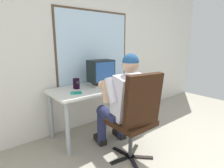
% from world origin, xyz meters
% --- Properties ---
extents(wall_rear, '(5.82, 0.08, 2.85)m').
position_xyz_m(wall_rear, '(-0.01, 2.56, 1.42)').
color(wall_rear, silver).
rests_on(wall_rear, ground).
extents(desk, '(1.49, 0.67, 0.73)m').
position_xyz_m(desk, '(-0.30, 2.17, 0.63)').
color(desk, '#8C949A').
rests_on(desk, ground).
extents(office_chair, '(0.53, 0.57, 1.08)m').
position_xyz_m(office_chair, '(-0.43, 1.27, 0.61)').
color(office_chair, black).
rests_on(office_chair, ground).
extents(person_seated, '(0.57, 0.79, 1.27)m').
position_xyz_m(person_seated, '(-0.39, 1.53, 0.67)').
color(person_seated, '#22264A').
rests_on(person_seated, ground).
extents(crt_monitor, '(0.38, 0.26, 0.39)m').
position_xyz_m(crt_monitor, '(-0.25, 2.19, 0.95)').
color(crt_monitor, beige).
rests_on(crt_monitor, desk).
extents(wine_glass, '(0.07, 0.07, 0.14)m').
position_xyz_m(wine_glass, '(0.23, 2.01, 0.83)').
color(wine_glass, silver).
rests_on(wine_glass, desk).
extents(desk_speaker, '(0.07, 0.08, 0.15)m').
position_xyz_m(desk_speaker, '(-0.64, 2.25, 0.81)').
color(desk_speaker, black).
rests_on(desk_speaker, desk).
extents(book_stack, '(0.19, 0.16, 0.07)m').
position_xyz_m(book_stack, '(0.18, 2.19, 0.77)').
color(book_stack, '#307946').
rests_on(book_stack, desk).
extents(cd_case, '(0.18, 0.17, 0.01)m').
position_xyz_m(cd_case, '(-0.76, 2.05, 0.74)').
color(cd_case, '#1B9D7F').
rests_on(cd_case, desk).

